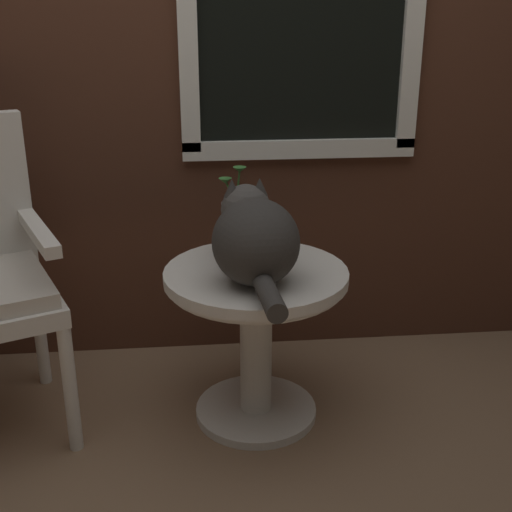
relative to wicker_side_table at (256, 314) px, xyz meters
name	(u,v)px	position (x,y,z in m)	size (l,w,h in m)	color
ground_plane	(217,448)	(-0.14, -0.18, -0.39)	(6.00, 6.00, 0.00)	#7F6047
back_wall	(204,21)	(-0.13, 0.54, 0.91)	(4.00, 0.07, 2.60)	#47281C
wicker_side_table	(256,314)	(0.00, 0.00, 0.00)	(0.60, 0.60, 0.55)	silver
cat	(254,237)	(-0.01, -0.08, 0.30)	(0.29, 0.61, 0.28)	#33302D
pewter_vase_with_ivy	(236,228)	(-0.05, 0.15, 0.26)	(0.15, 0.15, 0.31)	gray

